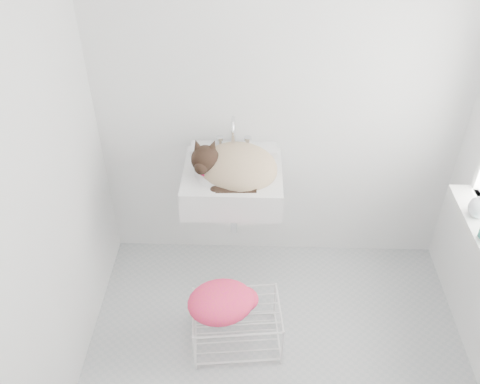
{
  "coord_description": "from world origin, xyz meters",
  "views": [
    {
      "loc": [
        -0.16,
        -1.66,
        2.58
      ],
      "look_at": [
        -0.22,
        0.5,
        0.88
      ],
      "focal_mm": 38.59,
      "sensor_mm": 36.0,
      "label": 1
    }
  ],
  "objects_px": {
    "cat": "(234,166)",
    "wire_rack": "(237,325)",
    "sink": "(233,170)",
    "bottle_c": "(477,215)"
  },
  "relations": [
    {
      "from": "cat",
      "to": "wire_rack",
      "type": "height_order",
      "value": "cat"
    },
    {
      "from": "sink",
      "to": "wire_rack",
      "type": "bearing_deg",
      "value": -85.79
    },
    {
      "from": "cat",
      "to": "bottle_c",
      "type": "bearing_deg",
      "value": -2.3
    },
    {
      "from": "sink",
      "to": "wire_rack",
      "type": "relative_size",
      "value": 1.17
    },
    {
      "from": "cat",
      "to": "bottle_c",
      "type": "relative_size",
      "value": 3.47
    },
    {
      "from": "sink",
      "to": "cat",
      "type": "bearing_deg",
      "value": -56.7
    },
    {
      "from": "sink",
      "to": "bottle_c",
      "type": "height_order",
      "value": "sink"
    },
    {
      "from": "cat",
      "to": "wire_rack",
      "type": "relative_size",
      "value": 1.06
    },
    {
      "from": "wire_rack",
      "to": "bottle_c",
      "type": "height_order",
      "value": "bottle_c"
    },
    {
      "from": "bottle_c",
      "to": "cat",
      "type": "bearing_deg",
      "value": 164.98
    }
  ]
}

